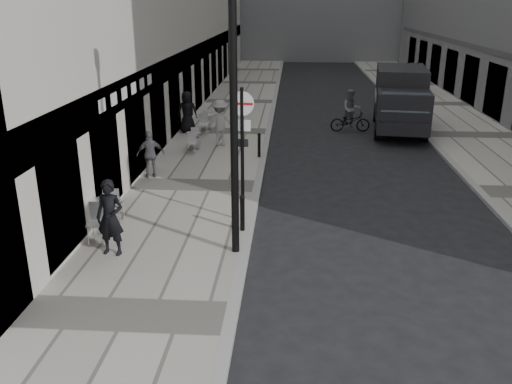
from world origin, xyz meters
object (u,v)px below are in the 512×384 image
lamppost (233,89)px  walking_man (110,218)px  panel_van (401,96)px  cyclist (351,115)px  sign_post (242,138)px

lamppost → walking_man: bearing=-173.4°
panel_van → walking_man: bearing=-115.9°
walking_man → cyclist: size_ratio=0.93×
cyclist → panel_van: bearing=9.0°
sign_post → cyclist: size_ratio=1.85×
walking_man → panel_van: (9.09, 13.93, 0.55)m
walking_man → panel_van: size_ratio=0.29×
walking_man → lamppost: size_ratio=0.26×
walking_man → cyclist: (6.80, 13.48, -0.27)m
sign_post → cyclist: (3.94, 11.25, -1.66)m
lamppost → cyclist: lamppost is taller
sign_post → lamppost: (-0.00, -1.91, 1.53)m
lamppost → cyclist: 14.10m
walking_man → sign_post: size_ratio=0.51×
walking_man → sign_post: (2.86, 2.24, 1.39)m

